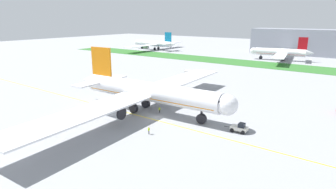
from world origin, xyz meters
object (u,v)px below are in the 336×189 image
service_truck_fuel_bowser (190,73)px  pushback_tug (240,128)px  parked_airliner_far_left (155,44)px  airliner_foreground (147,92)px  parked_airliner_far_centre (281,52)px  ground_crew_wingwalker_starboard (159,109)px  ground_crew_marshaller_front (83,117)px  ground_crew_wingwalker_port (149,130)px

service_truck_fuel_bowser → pushback_tug: bearing=-47.9°
pushback_tug → parked_airliner_far_left: parked_airliner_far_left is taller
airliner_foreground → parked_airliner_far_centre: (1.59, 126.20, -0.91)m
airliner_foreground → ground_crew_wingwalker_starboard: size_ratio=50.04×
pushback_tug → service_truck_fuel_bowser: service_truck_fuel_bowser is taller
ground_crew_wingwalker_starboard → ground_crew_marshaller_front: bearing=-126.5°
airliner_foreground → service_truck_fuel_bowser: (-16.83, 49.93, -4.37)m
ground_crew_wingwalker_starboard → parked_airliner_far_centre: (-1.72, 124.86, 3.93)m
ground_crew_wingwalker_port → parked_airliner_far_centre: (-9.15, 138.27, 3.88)m
ground_crew_wingwalker_port → parked_airliner_far_centre: bearing=93.8°
parked_airliner_far_centre → pushback_tug: bearing=-78.5°
ground_crew_marshaller_front → parked_airliner_far_left: size_ratio=0.02×
airliner_foreground → service_truck_fuel_bowser: 52.87m
pushback_tug → parked_airliner_far_left: (-126.99, 125.47, 4.00)m
service_truck_fuel_bowser → ground_crew_wingwalker_port: bearing=-66.0°
parked_airliner_far_centre → ground_crew_wingwalker_starboard: bearing=-89.2°
service_truck_fuel_bowser → parked_airliner_far_left: parked_airliner_far_left is taller
pushback_tug → ground_crew_marshaller_front: bearing=-155.0°
airliner_foreground → parked_airliner_far_left: size_ratio=1.22×
pushback_tug → ground_crew_marshaller_front: (-35.79, -16.72, -0.03)m
ground_crew_marshaller_front → parked_airliner_far_centre: size_ratio=0.03×
ground_crew_marshaller_front → ground_crew_wingwalker_starboard: bearing=53.5°
pushback_tug → parked_airliner_far_centre: 127.26m
ground_crew_marshaller_front → service_truck_fuel_bowser: service_truck_fuel_bowser is taller
airliner_foreground → ground_crew_wingwalker_starboard: bearing=22.1°
parked_airliner_far_left → pushback_tug: bearing=-44.7°
ground_crew_wingwalker_port → parked_airliner_far_centre: 138.62m
airliner_foreground → ground_crew_wingwalker_starboard: 6.02m
ground_crew_marshaller_front → parked_airliner_far_centre: 141.82m
ground_crew_wingwalker_starboard → service_truck_fuel_bowser: 52.59m
ground_crew_wingwalker_port → service_truck_fuel_bowser: 67.85m
ground_crew_marshaller_front → ground_crew_wingwalker_starboard: ground_crew_wingwalker_starboard is taller
ground_crew_wingwalker_port → service_truck_fuel_bowser: service_truck_fuel_bowser is taller
ground_crew_marshaller_front → service_truck_fuel_bowser: bearing=96.9°
ground_crew_marshaller_front → parked_airliner_far_centre: parked_airliner_far_centre is taller
ground_crew_wingwalker_port → ground_crew_marshaller_front: size_ratio=1.11×
ground_crew_wingwalker_starboard → parked_airliner_far_left: (-103.41, 125.67, 3.99)m
airliner_foreground → ground_crew_marshaller_front: (-8.89, -15.17, -4.89)m
pushback_tug → service_truck_fuel_bowser: (-43.72, 48.38, 0.48)m
ground_crew_wingwalker_port → parked_airliner_far_left: 177.88m
airliner_foreground → ground_crew_wingwalker_port: bearing=-48.3°
service_truck_fuel_bowser → ground_crew_wingwalker_starboard: bearing=-67.5°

